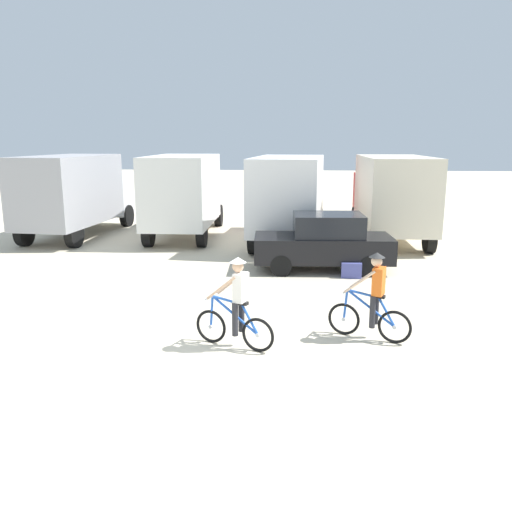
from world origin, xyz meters
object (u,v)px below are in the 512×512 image
at_px(cyclist_cowboy_hat, 373,300).
at_px(sedan_parked, 324,242).
at_px(supply_crate, 351,269).
at_px(box_truck_grey_hauler, 76,191).
at_px(box_truck_white_box, 185,191).
at_px(cyclist_orange_shirt, 236,306).
at_px(box_truck_cream_rv, 391,194).
at_px(box_truck_avon_van, 289,195).

bearing_deg(cyclist_cowboy_hat, sedan_parked, 96.89).
bearing_deg(supply_crate, box_truck_grey_hauler, 151.67).
distance_m(box_truck_white_box, cyclist_cowboy_hat, 12.84).
bearing_deg(cyclist_orange_shirt, box_truck_cream_rv, 67.18).
height_order(box_truck_cream_rv, cyclist_cowboy_hat, box_truck_cream_rv).
relative_size(box_truck_grey_hauler, box_truck_white_box, 1.02).
xyz_separation_m(cyclist_orange_shirt, cyclist_cowboy_hat, (2.69, 0.65, 0.00)).
bearing_deg(sedan_parked, box_truck_avon_van, 104.94).
bearing_deg(box_truck_cream_rv, supply_crate, -109.53).
xyz_separation_m(box_truck_avon_van, sedan_parked, (1.15, -4.33, -0.99)).
relative_size(box_truck_white_box, box_truck_avon_van, 0.98).
relative_size(box_truck_grey_hauler, box_truck_avon_van, 1.00).
bearing_deg(box_truck_avon_van, supply_crate, -69.03).
xyz_separation_m(box_truck_cream_rv, cyclist_orange_shirt, (-4.83, -11.48, -1.03)).
bearing_deg(box_truck_white_box, cyclist_cowboy_hat, -61.15).
distance_m(box_truck_white_box, cyclist_orange_shirt, 12.41).
distance_m(cyclist_cowboy_hat, supply_crate, 5.08).
xyz_separation_m(box_truck_grey_hauler, cyclist_orange_shirt, (8.01, -11.51, -1.03)).
relative_size(box_truck_avon_van, cyclist_orange_shirt, 3.80).
relative_size(box_truck_avon_van, cyclist_cowboy_hat, 3.80).
bearing_deg(box_truck_grey_hauler, supply_crate, -28.33).
bearing_deg(sedan_parked, box_truck_cream_rv, 60.60).
distance_m(box_truck_white_box, supply_crate, 8.95).
xyz_separation_m(box_truck_grey_hauler, box_truck_cream_rv, (12.84, -0.03, 0.00)).
relative_size(cyclist_orange_shirt, supply_crate, 3.08).
bearing_deg(box_truck_cream_rv, sedan_parked, -119.40).
height_order(cyclist_orange_shirt, cyclist_cowboy_hat, same).
distance_m(box_truck_avon_van, box_truck_cream_rv, 4.06).
height_order(box_truck_grey_hauler, box_truck_avon_van, same).
distance_m(box_truck_avon_van, sedan_parked, 4.59).
relative_size(box_truck_white_box, box_truck_cream_rv, 1.00).
bearing_deg(cyclist_cowboy_hat, supply_crate, 88.97).
relative_size(box_truck_cream_rv, cyclist_cowboy_hat, 3.72).
bearing_deg(supply_crate, box_truck_avon_van, 110.97).
bearing_deg(cyclist_orange_shirt, supply_crate, 64.00).
bearing_deg(box_truck_avon_van, box_truck_grey_hauler, 175.20).
bearing_deg(cyclist_cowboy_hat, box_truck_avon_van, 100.38).
bearing_deg(cyclist_orange_shirt, box_truck_avon_van, 85.58).
height_order(box_truck_avon_van, sedan_parked, box_truck_avon_van).
bearing_deg(supply_crate, sedan_parked, 136.72).
height_order(box_truck_avon_van, box_truck_cream_rv, same).
xyz_separation_m(cyclist_cowboy_hat, supply_crate, (0.09, 5.04, -0.62)).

